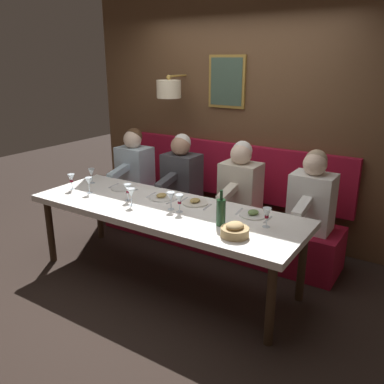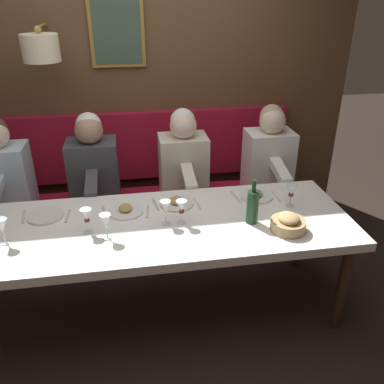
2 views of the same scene
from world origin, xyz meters
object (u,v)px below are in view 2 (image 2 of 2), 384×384
Objects in this scene: dining_table at (152,232)px; wine_glass_7 at (86,216)px; bread_bowl at (288,223)px; diner_far at (3,170)px; diner_nearest at (269,153)px; wine_glass_5 at (291,191)px; wine_glass_1 at (106,221)px; diner_middle at (93,164)px; wine_glass_2 at (165,208)px; wine_glass_3 at (2,226)px; wine_bottle at (253,206)px; diner_near at (183,159)px; wine_glass_6 at (181,207)px.

wine_glass_7 reaches higher than dining_table.
wine_glass_7 is 0.75× the size of bread_bowl.
diner_far is at bearing 51.44° from dining_table.
diner_nearest is 4.82× the size of wine_glass_5.
diner_far is at bearing 39.47° from wine_glass_1.
diner_middle is 4.82× the size of wine_glass_2.
diner_far is at bearing 13.61° from wine_glass_3.
wine_glass_5 is at bearing -63.13° from wine_bottle.
wine_glass_7 is at bearing 94.95° from wine_glass_5.
diner_nearest is 1.07m from wine_bottle.
diner_near reaches higher than wine_glass_6.
wine_glass_6 is 0.45m from wine_bottle.
wine_glass_2 and wine_glass_3 have the same top height.
diner_middle is at bearing 47.24° from wine_bottle.
diner_middle is at bearing 29.09° from wine_glass_2.
wine_glass_5 is 0.37m from wine_bottle.
diner_far reaches higher than wine_glass_2.
diner_nearest reaches higher than dining_table.
wine_bottle is at bearing -97.89° from dining_table.
diner_near is at bearing 17.39° from wine_bottle.
wine_glass_7 is (0.08, 0.12, -0.00)m from wine_glass_1.
wine_glass_3 is 1.00× the size of wine_glass_7.
wine_glass_6 is 0.55× the size of wine_bottle.
wine_glass_2 is (0.11, -0.37, 0.00)m from wine_glass_1.
wine_glass_6 is (-0.91, -0.60, 0.04)m from diner_middle.
diner_near reaches higher than dining_table.
wine_glass_5 is 0.75× the size of bread_bowl.
wine_glass_1 is 0.75× the size of bread_bowl.
diner_near reaches higher than wine_glass_1.
diner_middle reaches higher than wine_bottle.
diner_far is at bearing 60.98° from wine_bottle.
wine_glass_5 is 1.00× the size of wine_glass_6.
diner_nearest reaches higher than wine_glass_3.
wine_glass_2 is at bearing -87.04° from wine_glass_7.
diner_nearest is 0.76m from diner_near.
dining_table is 16.01× the size of wine_glass_1.
wine_glass_2 is 0.49m from wine_glass_7.
dining_table is at bearing 158.92° from diner_near.
wine_glass_5 is 1.37m from wine_glass_7.
diner_far is at bearing 90.00° from diner_nearest.
diner_nearest is (0.88, -1.10, 0.14)m from dining_table.
diner_nearest is 4.82× the size of wine_glass_3.
bread_bowl is at bearing -98.24° from wine_glass_7.
wine_glass_1 is at bearing 106.50° from wine_glass_2.
diner_near is (0.88, -0.34, 0.14)m from dining_table.
diner_nearest reaches higher than bread_bowl.
wine_glass_6 is at bearing -98.47° from dining_table.
wine_glass_3 is 1.00× the size of wine_glass_6.
bread_bowl is at bearing -94.82° from wine_glass_1.
wine_glass_7 is (-0.92, 0.73, 0.04)m from diner_near.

